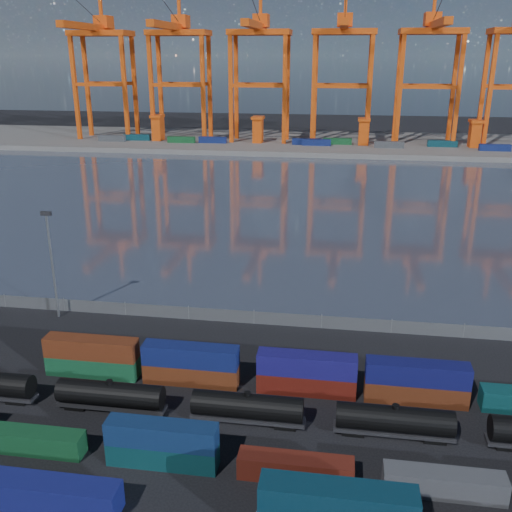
# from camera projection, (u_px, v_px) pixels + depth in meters

# --- Properties ---
(ground) EXTENTS (700.00, 700.00, 0.00)m
(ground) POSITION_uv_depth(u_px,v_px,m) (212.00, 442.00, 58.86)
(ground) COLOR black
(ground) RESTS_ON ground
(harbor_water) EXTENTS (700.00, 700.00, 0.00)m
(harbor_water) POSITION_uv_depth(u_px,v_px,m) (297.00, 201.00, 156.76)
(harbor_water) COLOR #343B4B
(harbor_water) RESTS_ON ground
(far_quay) EXTENTS (700.00, 70.00, 2.00)m
(far_quay) POSITION_uv_depth(u_px,v_px,m) (317.00, 143.00, 254.34)
(far_quay) COLOR #514F4C
(far_quay) RESTS_ON ground
(container_row_south) EXTENTS (127.67, 2.58, 5.50)m
(container_row_south) POSITION_uv_depth(u_px,v_px,m) (47.00, 488.00, 49.83)
(container_row_south) COLOR #404445
(container_row_south) RESTS_ON ground
(container_row_mid) EXTENTS (127.14, 2.21, 4.71)m
(container_row_mid) POSITION_uv_depth(u_px,v_px,m) (240.00, 457.00, 54.08)
(container_row_mid) COLOR navy
(container_row_mid) RESTS_ON ground
(container_row_north) EXTENTS (141.40, 2.36, 5.04)m
(container_row_north) POSITION_uv_depth(u_px,v_px,m) (344.00, 380.00, 66.37)
(container_row_north) COLOR navy
(container_row_north) RESTS_ON ground
(tanker_string) EXTENTS (120.98, 2.68, 3.84)m
(tanker_string) POSITION_uv_depth(u_px,v_px,m) (178.00, 401.00, 62.49)
(tanker_string) COLOR black
(tanker_string) RESTS_ON ground
(waterfront_fence) EXTENTS (160.12, 0.12, 2.20)m
(waterfront_fence) POSITION_uv_depth(u_px,v_px,m) (254.00, 317.00, 84.64)
(waterfront_fence) COLOR #595B5E
(waterfront_fence) RESTS_ON ground
(yard_light_mast) EXTENTS (1.60, 0.40, 16.60)m
(yard_light_mast) POSITION_uv_depth(u_px,v_px,m) (52.00, 259.00, 84.27)
(yard_light_mast) COLOR slate
(yard_light_mast) RESTS_ON ground
(gantry_cranes) EXTENTS (201.06, 50.03, 67.75)m
(gantry_cranes) POSITION_uv_depth(u_px,v_px,m) (301.00, 46.00, 235.59)
(gantry_cranes) COLOR #E44D10
(gantry_cranes) RESTS_ON ground
(quay_containers) EXTENTS (172.58, 10.99, 2.60)m
(quay_containers) POSITION_uv_depth(u_px,v_px,m) (289.00, 142.00, 241.57)
(quay_containers) COLOR navy
(quay_containers) RESTS_ON far_quay
(straddle_carriers) EXTENTS (140.00, 7.00, 11.10)m
(straddle_carriers) POSITION_uv_depth(u_px,v_px,m) (310.00, 130.00, 243.10)
(straddle_carriers) COLOR #E44D10
(straddle_carriers) RESTS_ON far_quay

